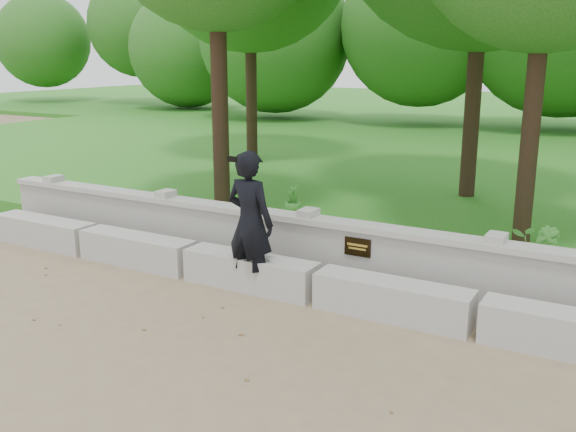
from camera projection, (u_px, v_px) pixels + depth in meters
The scene contains 9 objects.
ground at pixel (232, 362), 6.52m from camera, with size 80.00×80.00×0.00m, color #8C7856.
lawn at pixel (510, 160), 18.29m from camera, with size 40.00×22.00×0.25m, color #2E731B.
concrete_bench at pixel (317, 285), 8.07m from camera, with size 11.90×0.45×0.45m.
parapet_wall at pixel (341, 252), 8.60m from camera, with size 12.50×0.35×0.90m.
man_main at pixel (250, 223), 8.25m from camera, with size 0.72×0.65×1.88m.
shrub_a at pixel (244, 215), 10.23m from camera, with size 0.32×0.22×0.62m, color #3A842D.
shrub_b at pixel (546, 252), 8.28m from camera, with size 0.35×0.28×0.64m, color #3A842D.
shrub_c at pixel (534, 257), 8.04m from camera, with size 0.57×0.50×0.64m, color #3A842D.
shrub_d at pixel (293, 199), 11.46m from camera, with size 0.31×0.28×0.56m, color #3A842D.
Camera 1 is at (3.44, -4.89, 3.05)m, focal length 40.00 mm.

